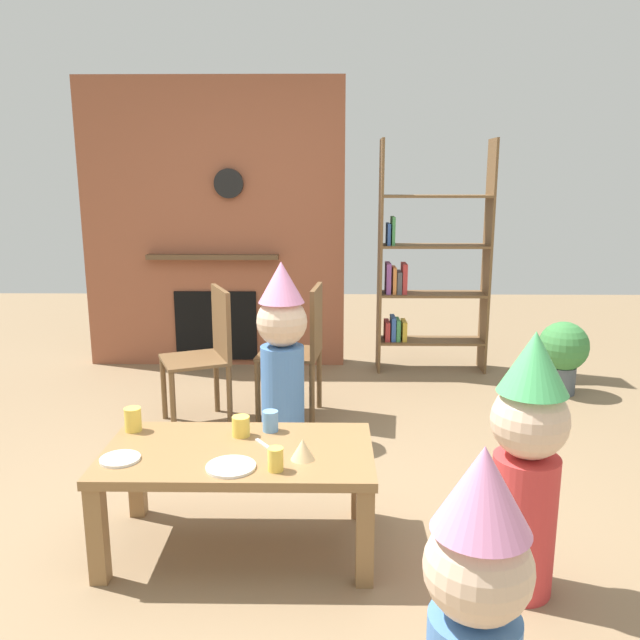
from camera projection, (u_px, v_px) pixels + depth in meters
name	position (u px, v px, depth m)	size (l,w,h in m)	color
ground_plane	(288.00, 511.00, 3.13)	(12.00, 12.00, 0.00)	#846B4C
brick_fireplace_feature	(215.00, 226.00, 5.41)	(2.20, 0.28, 2.40)	#935138
bookshelf	(424.00, 271.00, 5.27)	(0.90, 0.28, 1.90)	brown
coffee_table	(239.00, 465.00, 2.75)	(1.15, 0.62, 0.46)	olive
paper_cup_near_left	(270.00, 421.00, 2.92)	(0.07, 0.07, 0.10)	#669EE0
paper_cup_near_right	(241.00, 426.00, 2.87)	(0.08, 0.08, 0.09)	#F2CC4C
paper_cup_center	(133.00, 419.00, 2.93)	(0.08, 0.08, 0.11)	#F2CC4C
paper_cup_far_left	(276.00, 459.00, 2.53)	(0.06, 0.06, 0.09)	#F2CC4C
paper_plate_front	(231.00, 467.00, 2.56)	(0.20, 0.20, 0.01)	white
paper_plate_rear	(120.00, 459.00, 2.63)	(0.16, 0.16, 0.01)	white
birthday_cake_slice	(303.00, 449.00, 2.63)	(0.10, 0.10, 0.09)	#EAC68C
table_fork	(265.00, 445.00, 2.77)	(0.15, 0.02, 0.01)	silver
child_with_cone_hat	(475.00, 619.00, 1.59)	(0.27, 0.27, 0.98)	#4C7FC6
child_in_pink	(527.00, 458.00, 2.42)	(0.29, 0.29, 1.05)	#D13838
child_by_the_chairs	(282.00, 347.00, 3.88)	(0.31, 0.31, 1.11)	#4C7FC6
dining_chair_left	(208.00, 348.00, 4.16)	(0.52, 0.52, 0.90)	brown
dining_chair_middle	(303.00, 344.00, 4.27)	(0.44, 0.44, 0.90)	brown
potted_plant_tall	(563.00, 352.00, 4.78)	(0.37, 0.37, 0.55)	#4C5660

